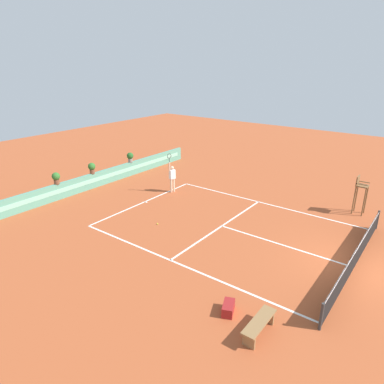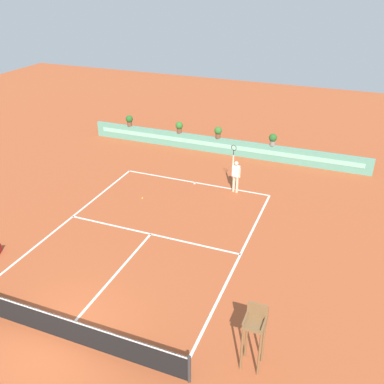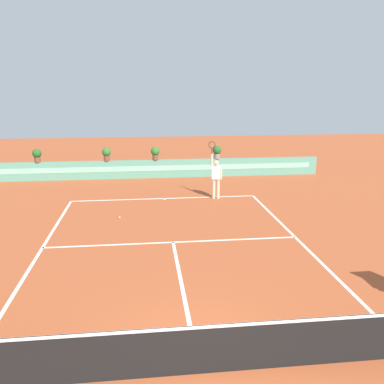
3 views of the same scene
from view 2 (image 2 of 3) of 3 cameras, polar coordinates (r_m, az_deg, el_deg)
name	(u,v)px [view 2 (image 2 of 3)]	position (r m, az deg, el deg)	size (l,w,h in m)	color
ground_plane	(147,239)	(18.67, -6.11, -6.26)	(60.00, 60.00, 0.00)	#A84C28
court_lines	(154,230)	(19.20, -5.13, -5.14)	(8.32, 11.94, 0.01)	white
net	(58,326)	(14.53, -17.47, -16.73)	(8.92, 0.10, 1.00)	#333333
back_wall_barrier	(221,146)	(26.99, 3.94, 6.19)	(18.00, 0.21, 1.00)	#599E84
umpire_chair	(254,330)	(12.76, 8.37, -17.85)	(0.60, 0.60, 2.14)	brown
tennis_player	(236,174)	(21.99, 5.89, 2.46)	(0.60, 0.31, 2.58)	beige
tennis_ball_near_baseline	(142,198)	(21.80, -6.68, -0.82)	(0.07, 0.07, 0.07)	#CCE033
potted_plant_right	(273,139)	(25.95, 10.79, 7.02)	(0.48, 0.48, 0.72)	gray
potted_plant_left	(179,127)	(27.61, -1.72, 8.77)	(0.48, 0.48, 0.72)	brown
potted_plant_far_left	(129,120)	(29.17, -8.40, 9.53)	(0.48, 0.48, 0.72)	brown
potted_plant_centre	(218,132)	(26.73, 3.52, 8.08)	(0.48, 0.48, 0.72)	brown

